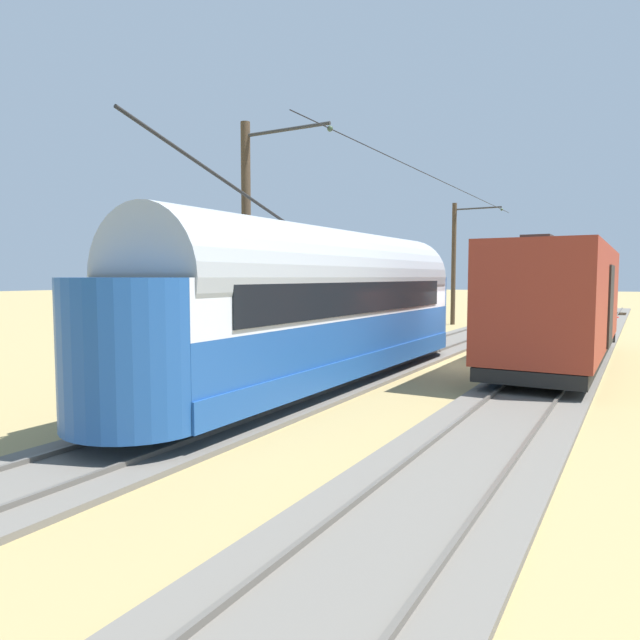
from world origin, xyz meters
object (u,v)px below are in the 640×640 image
switch_stand (614,329)px  vintage_streetcar (325,304)px  catenary_pole_mid_near (249,245)px  catenary_pole_foreground (455,261)px  boxcar_adjacent (561,302)px

switch_stand → vintage_streetcar: bearing=66.1°
catenary_pole_mid_near → catenary_pole_foreground: bearing=-90.0°
vintage_streetcar → switch_stand: bearing=-113.9°
vintage_streetcar → catenary_pole_mid_near: size_ratio=2.10×
vintage_streetcar → catenary_pole_foreground: (2.75, -21.50, 1.68)m
catenary_pole_mid_near → vintage_streetcar: bearing=174.2°
catenary_pole_foreground → switch_stand: (-9.20, 6.96, -3.24)m
vintage_streetcar → catenary_pole_mid_near: 3.24m
boxcar_adjacent → catenary_pole_foreground: 16.72m
boxcar_adjacent → catenary_pole_foreground: catenary_pole_foreground is taller
boxcar_adjacent → catenary_pole_mid_near: (7.90, 6.58, 1.77)m
vintage_streetcar → switch_stand: size_ratio=12.78×
switch_stand → catenary_pole_foreground: bearing=-37.1°
vintage_streetcar → boxcar_adjacent: bearing=-126.9°
vintage_streetcar → switch_stand: 15.98m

